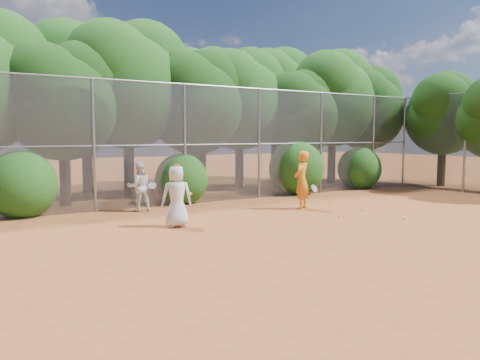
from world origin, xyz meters
TOP-DOWN VIEW (x-y plane):
  - ground at (0.00, 0.00)m, footprint 80.00×80.00m
  - fence_back at (-0.12, 6.00)m, footprint 20.05×0.09m
  - fence_side at (10.00, 3.00)m, footprint 0.09×6.09m
  - tree_2 at (-4.45, 7.83)m, footprint 3.99×3.47m
  - tree_3 at (-1.94, 8.84)m, footprint 4.89×4.26m
  - tree_4 at (0.55, 8.24)m, footprint 4.19×3.64m
  - tree_5 at (3.06, 9.04)m, footprint 4.51×3.92m
  - tree_6 at (5.55, 8.03)m, footprint 3.86×3.36m
  - tree_7 at (8.06, 8.64)m, footprint 4.77×4.14m
  - tree_8 at (10.05, 8.34)m, footprint 4.25×3.70m
  - tree_10 at (-2.93, 11.05)m, footprint 5.15×4.48m
  - tree_11 at (2.06, 10.64)m, footprint 4.64×4.03m
  - tree_12 at (6.56, 11.24)m, footprint 5.02×4.37m
  - tree_13 at (11.45, 5.03)m, footprint 3.86×3.36m
  - bush_0 at (-6.00, 6.30)m, footprint 2.00×2.00m
  - bush_1 at (-1.00, 6.30)m, footprint 1.80×1.80m
  - bush_2 at (4.00, 6.30)m, footprint 2.20×2.20m
  - bush_3 at (7.50, 6.30)m, footprint 1.90×1.90m
  - player_yellow at (1.64, 3.09)m, footprint 0.91×0.71m
  - player_teen at (-2.88, 2.50)m, footprint 0.88×0.69m
  - player_white at (-2.83, 5.40)m, footprint 0.88×0.78m
  - ball_0 at (2.99, 1.82)m, footprint 0.07×0.07m
  - ball_1 at (3.18, 3.45)m, footprint 0.07×0.07m
  - ball_2 at (2.89, 0.18)m, footprint 0.07×0.07m
  - ball_3 at (1.58, 1.36)m, footprint 0.07×0.07m
  - ball_4 at (3.67, 4.93)m, footprint 0.07×0.07m

SIDE VIEW (x-z plane):
  - ground at x=0.00m, z-range 0.00..0.00m
  - ball_0 at x=2.99m, z-range 0.00..0.07m
  - ball_1 at x=3.18m, z-range 0.00..0.07m
  - ball_2 at x=2.89m, z-range 0.00..0.07m
  - ball_3 at x=1.58m, z-range 0.00..0.07m
  - ball_4 at x=3.67m, z-range 0.00..0.07m
  - player_white at x=-2.83m, z-range 0.00..1.50m
  - player_teen at x=-2.88m, z-range -0.01..1.60m
  - bush_1 at x=-1.00m, z-range 0.00..1.80m
  - player_yellow at x=1.64m, z-range 0.00..1.83m
  - bush_3 at x=7.50m, z-range 0.00..1.90m
  - bush_0 at x=-6.00m, z-range 0.00..2.00m
  - bush_2 at x=4.00m, z-range 0.00..2.20m
  - fence_side at x=10.00m, z-range 0.04..4.06m
  - fence_back at x=-0.12m, z-range 0.04..4.06m
  - tree_6 at x=5.55m, z-range 0.82..6.11m
  - tree_13 at x=11.45m, z-range 0.82..6.11m
  - tree_2 at x=-4.45m, z-range 0.85..6.32m
  - tree_4 at x=0.55m, z-range 0.89..6.62m
  - tree_8 at x=10.05m, z-range 0.91..6.73m
  - tree_5 at x=3.06m, z-range 0.96..7.13m
  - tree_11 at x=2.06m, z-range 0.99..7.34m
  - tree_7 at x=8.06m, z-range 1.02..7.54m
  - tree_3 at x=-1.94m, z-range 1.04..7.75m
  - tree_12 at x=6.56m, z-range 1.07..7.95m
  - tree_10 at x=-2.93m, z-range 1.10..8.16m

